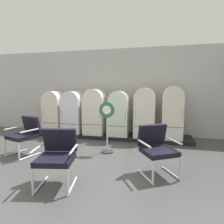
{
  "coord_description": "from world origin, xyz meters",
  "views": [
    {
      "loc": [
        1.6,
        -3.09,
        1.66
      ],
      "look_at": [
        0.16,
        2.75,
        0.9
      ],
      "focal_mm": 30.1,
      "sensor_mm": 36.0,
      "label": 1
    }
  ],
  "objects_px": {
    "refrigerator_1": "(73,111)",
    "refrigerator_5": "(172,111)",
    "refrigerator_3": "(119,112)",
    "refrigerator_4": "(145,111)",
    "refrigerator_0": "(54,110)",
    "sign_stand": "(107,130)",
    "armchair_right": "(157,147)",
    "armchair_center": "(57,154)",
    "armchair_left": "(25,133)",
    "refrigerator_2": "(95,110)"
  },
  "relations": [
    {
      "from": "refrigerator_1",
      "to": "refrigerator_4",
      "type": "distance_m",
      "value": 2.48
    },
    {
      "from": "refrigerator_0",
      "to": "refrigerator_2",
      "type": "distance_m",
      "value": 1.54
    },
    {
      "from": "refrigerator_4",
      "to": "refrigerator_3",
      "type": "bearing_deg",
      "value": -176.69
    },
    {
      "from": "refrigerator_0",
      "to": "armchair_left",
      "type": "distance_m",
      "value": 2.11
    },
    {
      "from": "refrigerator_1",
      "to": "refrigerator_3",
      "type": "xyz_separation_m",
      "value": [
        1.65,
        -0.02,
        0.01
      ]
    },
    {
      "from": "refrigerator_4",
      "to": "armchair_left",
      "type": "height_order",
      "value": "refrigerator_4"
    },
    {
      "from": "refrigerator_0",
      "to": "refrigerator_3",
      "type": "xyz_separation_m",
      "value": [
        2.38,
        -0.01,
        0.01
      ]
    },
    {
      "from": "refrigerator_5",
      "to": "sign_stand",
      "type": "height_order",
      "value": "refrigerator_5"
    },
    {
      "from": "armchair_left",
      "to": "armchair_center",
      "type": "relative_size",
      "value": 1.0
    },
    {
      "from": "armchair_center",
      "to": "refrigerator_4",
      "type": "bearing_deg",
      "value": 68.86
    },
    {
      "from": "refrigerator_1",
      "to": "armchair_right",
      "type": "bearing_deg",
      "value": -39.75
    },
    {
      "from": "refrigerator_3",
      "to": "armchair_center",
      "type": "height_order",
      "value": "refrigerator_3"
    },
    {
      "from": "refrigerator_2",
      "to": "refrigerator_4",
      "type": "xyz_separation_m",
      "value": [
        1.68,
        0.01,
        0.03
      ]
    },
    {
      "from": "armchair_right",
      "to": "armchair_center",
      "type": "relative_size",
      "value": 1.0
    },
    {
      "from": "armchair_left",
      "to": "refrigerator_2",
      "type": "bearing_deg",
      "value": 61.18
    },
    {
      "from": "refrigerator_2",
      "to": "sign_stand",
      "type": "bearing_deg",
      "value": -60.12
    },
    {
      "from": "refrigerator_0",
      "to": "armchair_center",
      "type": "xyz_separation_m",
      "value": [
        1.96,
        -3.2,
        -0.33
      ]
    },
    {
      "from": "refrigerator_1",
      "to": "armchair_left",
      "type": "xyz_separation_m",
      "value": [
        -0.33,
        -2.06,
        -0.33
      ]
    },
    {
      "from": "refrigerator_2",
      "to": "sign_stand",
      "type": "distance_m",
      "value": 1.68
    },
    {
      "from": "refrigerator_3",
      "to": "armchair_left",
      "type": "distance_m",
      "value": 2.86
    },
    {
      "from": "armchair_left",
      "to": "refrigerator_3",
      "type": "bearing_deg",
      "value": 45.71
    },
    {
      "from": "armchair_left",
      "to": "sign_stand",
      "type": "xyz_separation_m",
      "value": [
        1.96,
        0.64,
        0.04
      ]
    },
    {
      "from": "refrigerator_1",
      "to": "armchair_left",
      "type": "height_order",
      "value": "refrigerator_1"
    },
    {
      "from": "refrigerator_2",
      "to": "refrigerator_4",
      "type": "bearing_deg",
      "value": 0.46
    },
    {
      "from": "refrigerator_4",
      "to": "armchair_right",
      "type": "height_order",
      "value": "refrigerator_4"
    },
    {
      "from": "refrigerator_3",
      "to": "sign_stand",
      "type": "bearing_deg",
      "value": -90.97
    },
    {
      "from": "refrigerator_0",
      "to": "refrigerator_3",
      "type": "height_order",
      "value": "refrigerator_3"
    },
    {
      "from": "armchair_left",
      "to": "sign_stand",
      "type": "bearing_deg",
      "value": 18.01
    },
    {
      "from": "refrigerator_3",
      "to": "refrigerator_4",
      "type": "relative_size",
      "value": 0.93
    },
    {
      "from": "refrigerator_5",
      "to": "refrigerator_4",
      "type": "bearing_deg",
      "value": 177.8
    },
    {
      "from": "refrigerator_4",
      "to": "sign_stand",
      "type": "bearing_deg",
      "value": -120.59
    },
    {
      "from": "refrigerator_3",
      "to": "refrigerator_4",
      "type": "xyz_separation_m",
      "value": [
        0.83,
        0.05,
        0.06
      ]
    },
    {
      "from": "refrigerator_1",
      "to": "refrigerator_5",
      "type": "bearing_deg",
      "value": -0.16
    },
    {
      "from": "refrigerator_0",
      "to": "armchair_right",
      "type": "xyz_separation_m",
      "value": [
        3.62,
        -2.39,
        -0.33
      ]
    },
    {
      "from": "refrigerator_3",
      "to": "refrigerator_0",
      "type": "bearing_deg",
      "value": 179.71
    },
    {
      "from": "armchair_left",
      "to": "armchair_right",
      "type": "bearing_deg",
      "value": -6.08
    },
    {
      "from": "refrigerator_1",
      "to": "refrigerator_3",
      "type": "distance_m",
      "value": 1.65
    },
    {
      "from": "refrigerator_2",
      "to": "refrigerator_4",
      "type": "height_order",
      "value": "refrigerator_4"
    },
    {
      "from": "armchair_left",
      "to": "armchair_right",
      "type": "xyz_separation_m",
      "value": [
        3.22,
        -0.34,
        0.0
      ]
    },
    {
      "from": "refrigerator_2",
      "to": "armchair_right",
      "type": "xyz_separation_m",
      "value": [
        2.08,
        -2.41,
        -0.37
      ]
    },
    {
      "from": "armchair_left",
      "to": "armchair_right",
      "type": "distance_m",
      "value": 3.24
    },
    {
      "from": "refrigerator_0",
      "to": "refrigerator_5",
      "type": "xyz_separation_m",
      "value": [
        4.06,
        0.0,
        0.09
      ]
    },
    {
      "from": "armchair_left",
      "to": "armchair_center",
      "type": "bearing_deg",
      "value": -36.49
    },
    {
      "from": "refrigerator_2",
      "to": "armchair_left",
      "type": "bearing_deg",
      "value": -118.82
    },
    {
      "from": "refrigerator_1",
      "to": "refrigerator_3",
      "type": "height_order",
      "value": "refrigerator_3"
    },
    {
      "from": "refrigerator_0",
      "to": "armchair_center",
      "type": "height_order",
      "value": "refrigerator_0"
    },
    {
      "from": "refrigerator_1",
      "to": "refrigerator_2",
      "type": "relative_size",
      "value": 0.95
    },
    {
      "from": "refrigerator_1",
      "to": "armchair_right",
      "type": "distance_m",
      "value": 3.77
    },
    {
      "from": "refrigerator_0",
      "to": "sign_stand",
      "type": "height_order",
      "value": "refrigerator_0"
    },
    {
      "from": "refrigerator_1",
      "to": "armchair_right",
      "type": "relative_size",
      "value": 1.52
    }
  ]
}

